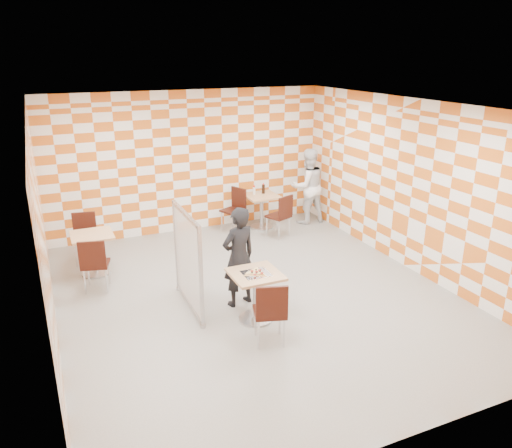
% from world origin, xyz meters
% --- Properties ---
extents(room_shell, '(7.00, 7.00, 7.00)m').
position_xyz_m(room_shell, '(0.00, 0.54, 1.50)').
color(room_shell, gray).
rests_on(room_shell, ground).
extents(main_table, '(0.70, 0.70, 0.75)m').
position_xyz_m(main_table, '(-0.30, -0.69, 0.51)').
color(main_table, tan).
rests_on(main_table, ground).
extents(second_table, '(0.70, 0.70, 0.75)m').
position_xyz_m(second_table, '(1.44, 2.96, 0.51)').
color(second_table, tan).
rests_on(second_table, ground).
extents(empty_table, '(0.70, 0.70, 0.75)m').
position_xyz_m(empty_table, '(-2.26, 1.91, 0.51)').
color(empty_table, tan).
rests_on(empty_table, ground).
extents(chair_main_front, '(0.53, 0.53, 0.92)m').
position_xyz_m(chair_main_front, '(-0.39, -1.40, 0.54)').
color(chair_main_front, black).
rests_on(chair_main_front, ground).
extents(chair_second_front, '(0.55, 0.56, 0.92)m').
position_xyz_m(chair_second_front, '(1.57, 2.21, 0.54)').
color(chair_second_front, black).
rests_on(chair_second_front, ground).
extents(chair_second_side, '(0.56, 0.56, 0.92)m').
position_xyz_m(chair_second_side, '(0.88, 3.08, 0.54)').
color(chair_second_side, black).
rests_on(chair_second_side, ground).
extents(chair_empty_near, '(0.52, 0.53, 0.92)m').
position_xyz_m(chair_empty_near, '(-2.32, 1.17, 0.54)').
color(chair_empty_near, black).
rests_on(chair_empty_near, ground).
extents(chair_empty_far, '(0.49, 0.50, 0.92)m').
position_xyz_m(chair_empty_far, '(-2.33, 2.58, 0.54)').
color(chair_empty_far, black).
rests_on(chair_empty_far, ground).
extents(partition, '(0.08, 1.38, 1.55)m').
position_xyz_m(partition, '(-1.08, 0.04, 0.79)').
color(partition, white).
rests_on(partition, ground).
extents(man_dark, '(0.65, 0.51, 1.58)m').
position_xyz_m(man_dark, '(-0.34, -0.14, 0.79)').
color(man_dark, black).
rests_on(man_dark, ground).
extents(man_white, '(0.83, 0.65, 1.71)m').
position_xyz_m(man_white, '(2.55, 2.88, 0.85)').
color(man_white, white).
rests_on(man_white, ground).
extents(pizza_on_foil, '(0.40, 0.40, 0.04)m').
position_xyz_m(pizza_on_foil, '(-0.30, -0.71, 0.77)').
color(pizza_on_foil, silver).
rests_on(pizza_on_foil, main_table).
extents(sport_bottle, '(0.06, 0.06, 0.20)m').
position_xyz_m(sport_bottle, '(1.32, 3.08, 0.84)').
color(sport_bottle, white).
rests_on(sport_bottle, second_table).
extents(soda_bottle, '(0.07, 0.07, 0.23)m').
position_xyz_m(soda_bottle, '(1.54, 3.06, 0.85)').
color(soda_bottle, black).
rests_on(soda_bottle, second_table).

